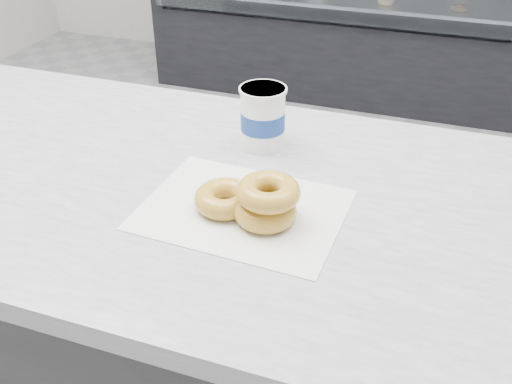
# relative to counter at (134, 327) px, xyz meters

# --- Properties ---
(ground) EXTENTS (5.00, 5.00, 0.00)m
(ground) POSITION_rel_counter_xyz_m (0.00, 0.60, -0.45)
(ground) COLOR gray
(ground) RESTS_ON ground
(counter) EXTENTS (3.06, 0.76, 0.90)m
(counter) POSITION_rel_counter_xyz_m (0.00, 0.00, 0.00)
(counter) COLOR #333335
(counter) RESTS_ON ground
(display_case) EXTENTS (2.40, 0.74, 1.25)m
(display_case) POSITION_rel_counter_xyz_m (0.00, 2.72, 0.04)
(display_case) COLOR black
(display_case) RESTS_ON ground
(wax_paper) EXTENTS (0.35, 0.28, 0.00)m
(wax_paper) POSITION_rel_counter_xyz_m (0.30, -0.06, 0.45)
(wax_paper) COLOR silver
(wax_paper) RESTS_ON counter
(donut_single) EXTENTS (0.12, 0.12, 0.04)m
(donut_single) POSITION_rel_counter_xyz_m (0.27, -0.06, 0.47)
(donut_single) COLOR gold
(donut_single) RESTS_ON wax_paper
(donut_stack) EXTENTS (0.11, 0.11, 0.07)m
(donut_stack) POSITION_rel_counter_xyz_m (0.35, -0.08, 0.49)
(donut_stack) COLOR gold
(donut_stack) RESTS_ON wax_paper
(coffee_cup) EXTENTS (0.12, 0.12, 0.13)m
(coffee_cup) POSITION_rel_counter_xyz_m (0.26, 0.17, 0.51)
(coffee_cup) COLOR white
(coffee_cup) RESTS_ON counter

